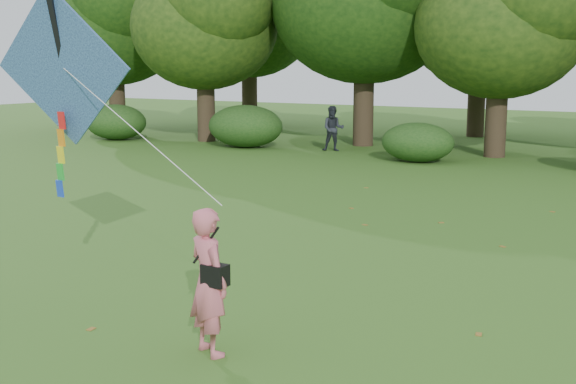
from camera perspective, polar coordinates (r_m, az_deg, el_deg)
The scene contains 7 objects.
ground at distance 9.87m, azimuth -4.23°, elevation -10.55°, with size 100.00×100.00×0.00m, color #265114.
man_kite_flyer at distance 8.75m, azimuth -6.28°, elevation -7.05°, with size 0.66×0.43×1.81m, color #CF6171.
bystander_left at distance 29.41m, azimuth 3.59°, elevation 5.02°, with size 0.89×0.69×1.83m, color #252932.
crossbody_bag at distance 8.63m, azimuth -5.80°, elevation -6.47°, with size 0.43×0.20×0.71m.
flying_kite at distance 11.17m, azimuth -17.38°, elevation 9.16°, with size 4.66×1.25×3.12m.
shrub_band at distance 25.99m, azimuth 17.39°, elevation 3.79°, with size 39.15×3.22×1.88m.
fallen_leaves at distance 14.39m, azimuth 11.45°, elevation -4.10°, with size 9.25×12.20×0.01m.
Camera 1 is at (5.37, -7.53, 3.46)m, focal length 45.00 mm.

